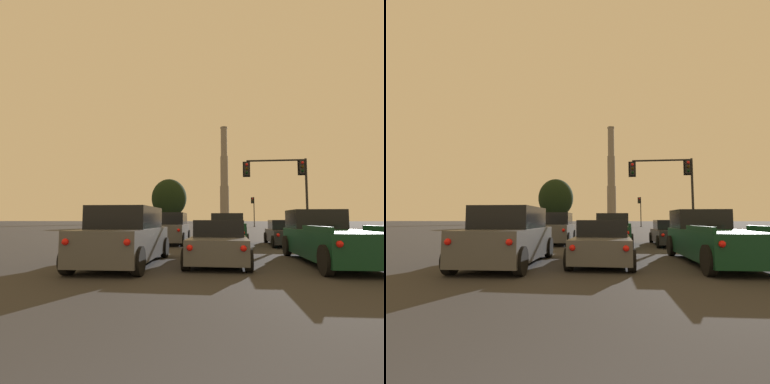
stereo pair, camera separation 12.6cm
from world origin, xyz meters
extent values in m
cube|color=#4C4F54|center=(-3.22, 8.44, 0.68)|extent=(2.02, 4.84, 0.95)
cube|color=black|center=(-3.23, 8.56, 1.51)|extent=(1.84, 2.84, 0.70)
cylinder|color=black|center=(-4.21, 10.34, 0.38)|extent=(0.24, 0.76, 0.76)
cylinder|color=black|center=(-2.33, 10.39, 0.38)|extent=(0.24, 0.76, 0.76)
cylinder|color=black|center=(-4.12, 6.50, 0.38)|extent=(0.24, 0.76, 0.76)
cylinder|color=black|center=(-2.24, 6.54, 0.38)|extent=(0.24, 0.76, 0.76)
sphere|color=red|center=(-3.95, 6.00, 0.89)|extent=(0.17, 0.17, 0.17)
sphere|color=red|center=(-2.39, 6.04, 0.89)|extent=(0.17, 0.17, 0.17)
cube|color=#0F3823|center=(3.49, 9.27, 0.66)|extent=(2.11, 5.44, 0.88)
cube|color=black|center=(3.45, 11.03, 1.46)|extent=(1.88, 1.84, 0.72)
cube|color=#0F3823|center=(2.58, 7.87, 1.18)|extent=(0.15, 2.43, 0.16)
cylinder|color=black|center=(2.46, 11.45, 0.40)|extent=(0.24, 0.80, 0.80)
cylinder|color=black|center=(4.42, 11.49, 0.40)|extent=(0.24, 0.80, 0.80)
cylinder|color=black|center=(2.56, 7.05, 0.40)|extent=(0.24, 0.80, 0.80)
sphere|color=red|center=(2.73, 6.54, 0.85)|extent=(0.17, 0.17, 0.17)
cube|color=#232328|center=(3.40, 16.52, 0.53)|extent=(1.94, 4.65, 0.70)
cube|color=black|center=(3.41, 16.75, 1.15)|extent=(1.69, 2.25, 0.55)
cylinder|color=black|center=(2.58, 18.44, 0.32)|extent=(0.24, 0.65, 0.64)
cylinder|color=black|center=(4.34, 18.39, 0.32)|extent=(0.24, 0.65, 0.64)
cylinder|color=black|center=(2.46, 14.65, 0.32)|extent=(0.24, 0.65, 0.64)
cylinder|color=black|center=(4.22, 14.59, 0.32)|extent=(0.24, 0.65, 0.64)
sphere|color=red|center=(2.61, 14.22, 0.68)|extent=(0.17, 0.17, 0.17)
sphere|color=red|center=(4.05, 14.18, 0.68)|extent=(0.17, 0.17, 0.17)
cube|color=#0F3823|center=(0.09, 15.46, 0.66)|extent=(2.21, 5.48, 0.88)
cube|color=black|center=(0.16, 17.21, 1.46)|extent=(1.91, 1.87, 0.72)
cube|color=#0F3823|center=(-0.91, 14.11, 1.18)|extent=(0.20, 2.43, 0.16)
cube|color=#0F3823|center=(0.97, 14.03, 1.18)|extent=(0.20, 2.43, 0.16)
cylinder|color=black|center=(-0.80, 17.69, 0.40)|extent=(0.25, 0.81, 0.80)
cylinder|color=black|center=(1.15, 17.61, 0.40)|extent=(0.25, 0.81, 0.80)
cylinder|color=black|center=(-0.98, 13.30, 0.40)|extent=(0.25, 0.81, 0.80)
cylinder|color=black|center=(0.98, 13.22, 0.40)|extent=(0.25, 0.81, 0.80)
sphere|color=red|center=(-0.84, 12.77, 0.85)|extent=(0.17, 0.17, 0.17)
sphere|color=red|center=(0.80, 12.70, 0.85)|extent=(0.17, 0.17, 0.17)
cube|color=#4C4F54|center=(-3.30, 16.95, 0.68)|extent=(2.11, 4.87, 0.95)
cube|color=black|center=(-3.31, 17.07, 1.51)|extent=(1.89, 2.87, 0.70)
cylinder|color=black|center=(-4.32, 18.84, 0.38)|extent=(0.25, 0.77, 0.76)
cylinder|color=black|center=(-2.44, 18.91, 0.38)|extent=(0.25, 0.77, 0.76)
cylinder|color=black|center=(-4.17, 14.99, 0.38)|extent=(0.25, 0.77, 0.76)
cylinder|color=black|center=(-2.29, 15.06, 0.38)|extent=(0.25, 0.77, 0.76)
sphere|color=red|center=(-3.99, 14.50, 0.89)|extent=(0.17, 0.17, 0.17)
sphere|color=red|center=(-2.43, 14.56, 0.89)|extent=(0.17, 0.17, 0.17)
cube|color=#4C4F54|center=(-0.21, 9.36, 0.53)|extent=(1.89, 4.63, 0.70)
cube|color=black|center=(-0.21, 9.59, 1.15)|extent=(1.66, 2.23, 0.55)
cylinder|color=black|center=(-1.06, 11.28, 0.32)|extent=(0.23, 0.64, 0.64)
cylinder|color=black|center=(0.70, 11.25, 0.32)|extent=(0.23, 0.64, 0.64)
cylinder|color=black|center=(-1.13, 7.48, 0.32)|extent=(0.23, 0.64, 0.64)
cylinder|color=black|center=(0.63, 7.45, 0.32)|extent=(0.23, 0.64, 0.64)
sphere|color=red|center=(-0.98, 7.06, 0.68)|extent=(0.17, 0.17, 0.17)
sphere|color=red|center=(0.46, 7.03, 0.68)|extent=(0.17, 0.17, 0.17)
cylinder|color=black|center=(6.00, 60.72, 3.03)|extent=(0.18, 0.18, 6.05)
cylinder|color=black|center=(6.00, 60.72, 0.05)|extent=(0.40, 0.40, 0.10)
cube|color=black|center=(5.71, 60.72, 5.38)|extent=(0.34, 0.34, 1.04)
cube|color=black|center=(5.71, 60.90, 5.38)|extent=(0.58, 0.03, 1.25)
sphere|color=red|center=(5.71, 60.53, 5.71)|extent=(0.22, 0.22, 0.22)
sphere|color=#352604|center=(5.71, 60.53, 5.38)|extent=(0.22, 0.22, 0.22)
sphere|color=black|center=(5.71, 60.53, 5.06)|extent=(0.22, 0.22, 0.22)
cylinder|color=black|center=(6.31, 22.70, 3.10)|extent=(0.18, 0.18, 6.19)
cylinder|color=black|center=(6.31, 22.70, 0.05)|extent=(0.40, 0.40, 0.10)
cube|color=black|center=(6.02, 22.70, 5.52)|extent=(0.34, 0.34, 1.04)
cube|color=black|center=(6.02, 22.88, 5.52)|extent=(0.58, 0.03, 1.25)
sphere|color=red|center=(6.02, 22.51, 5.85)|extent=(0.22, 0.22, 0.22)
sphere|color=#352604|center=(6.02, 22.51, 5.52)|extent=(0.22, 0.22, 0.22)
sphere|color=black|center=(6.02, 22.51, 5.20)|extent=(0.22, 0.22, 0.22)
cylinder|color=black|center=(4.04, 22.70, 6.09)|extent=(4.55, 0.14, 0.14)
sphere|color=black|center=(6.31, 22.70, 6.09)|extent=(0.18, 0.18, 0.18)
cube|color=black|center=(1.77, 22.70, 5.45)|extent=(0.34, 0.34, 1.04)
cube|color=black|center=(1.77, 22.88, 5.45)|extent=(0.58, 0.03, 1.25)
sphere|color=red|center=(1.77, 22.51, 5.78)|extent=(0.22, 0.22, 0.22)
sphere|color=#352604|center=(1.77, 22.51, 5.45)|extent=(0.22, 0.22, 0.22)
sphere|color=black|center=(1.77, 22.51, 5.13)|extent=(0.22, 0.22, 0.22)
cylinder|color=slate|center=(0.19, 169.97, 1.66)|extent=(8.03, 8.03, 3.31)
cylinder|color=gray|center=(0.19, 169.97, 11.97)|extent=(5.02, 5.02, 17.30)
cylinder|color=gray|center=(0.19, 169.97, 29.27)|extent=(4.32, 4.32, 17.30)
cylinder|color=gray|center=(0.19, 169.97, 46.57)|extent=(3.61, 3.61, 17.30)
cylinder|color=gray|center=(0.19, 169.97, 54.88)|extent=(4.05, 4.05, 0.70)
cylinder|color=black|center=(-11.94, 62.95, 1.50)|extent=(0.76, 0.76, 3.01)
ellipsoid|color=black|center=(-11.94, 62.95, 6.13)|extent=(7.62, 6.86, 8.32)
camera|label=1|loc=(-0.04, -1.08, 1.44)|focal=28.00mm
camera|label=2|loc=(0.09, -1.07, 1.44)|focal=28.00mm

